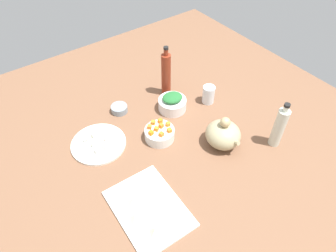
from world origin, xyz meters
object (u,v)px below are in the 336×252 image
at_px(drinking_glass_0, 208,95).
at_px(plate_tofu, 99,144).
at_px(bowl_small_side, 119,109).
at_px(cutting_board, 149,208).
at_px(bottle_0, 166,74).
at_px(bottle_1, 279,127).
at_px(bowl_carrots, 159,133).
at_px(teapot, 223,134).
at_px(bowl_greens, 172,104).

bearing_deg(drinking_glass_0, plate_tofu, -96.31).
bearing_deg(bowl_small_side, cutting_board, -18.69).
bearing_deg(bottle_0, bottle_1, 17.79).
bearing_deg(cutting_board, bowl_carrots, 138.96).
relative_size(bowl_carrots, teapot, 0.78).
distance_m(cutting_board, bowl_greens, 0.58).
bearing_deg(plate_tofu, bowl_greens, 89.69).
bearing_deg(cutting_board, teapot, 100.29).
relative_size(bowl_carrots, drinking_glass_0, 1.45).
bearing_deg(bottle_1, bowl_greens, -152.84).
bearing_deg(bowl_carrots, bottle_1, 50.17).
distance_m(plate_tofu, drinking_glass_0, 0.61).
distance_m(bowl_carrots, bottle_1, 0.53).
distance_m(bowl_greens, bottle_0, 0.16).
distance_m(plate_tofu, teapot, 0.56).
relative_size(cutting_board, bowl_greens, 2.31).
relative_size(teapot, bottle_0, 0.62).
relative_size(bowl_small_side, teapot, 0.47).
height_order(bottle_0, drinking_glass_0, bottle_0).
bearing_deg(bowl_carrots, drinking_glass_0, 99.58).
height_order(bowl_carrots, teapot, teapot).
relative_size(plate_tofu, teapot, 1.41).
height_order(cutting_board, drinking_glass_0, drinking_glass_0).
bearing_deg(bowl_greens, bottle_0, 157.85).
xyz_separation_m(bowl_greens, drinking_glass_0, (0.06, 0.18, 0.02)).
height_order(bowl_small_side, bottle_0, bottle_0).
height_order(plate_tofu, bowl_small_side, bowl_small_side).
bearing_deg(bottle_1, cutting_board, -94.93).
height_order(bowl_carrots, bottle_0, bottle_0).
distance_m(bottle_0, drinking_glass_0, 0.24).
relative_size(cutting_board, bowl_carrots, 2.37).
xyz_separation_m(bowl_small_side, drinking_glass_0, (0.21, 0.41, 0.03)).
bearing_deg(bowl_greens, teapot, 7.37).
relative_size(cutting_board, plate_tofu, 1.31).
bearing_deg(plate_tofu, bottle_1, 54.67).
height_order(bowl_greens, bowl_carrots, bowl_greens).
distance_m(bowl_small_side, bottle_1, 0.77).
bearing_deg(bottle_0, cutting_board, -41.26).
distance_m(cutting_board, drinking_glass_0, 0.69).
distance_m(bowl_small_side, teapot, 0.54).
xyz_separation_m(plate_tofu, bowl_small_side, (-0.14, 0.19, 0.01)).
distance_m(cutting_board, bottle_1, 0.66).
distance_m(bowl_greens, drinking_glass_0, 0.20).
bearing_deg(drinking_glass_0, cutting_board, -60.29).
xyz_separation_m(cutting_board, bottle_0, (-0.53, 0.46, 0.12)).
bearing_deg(bowl_carrots, teapot, 46.51).
bearing_deg(bowl_greens, bowl_small_side, -122.02).
bearing_deg(teapot, cutting_board, -79.71).
xyz_separation_m(bowl_carrots, teapot, (0.20, 0.21, 0.03)).
bearing_deg(teapot, drinking_glass_0, 151.04).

